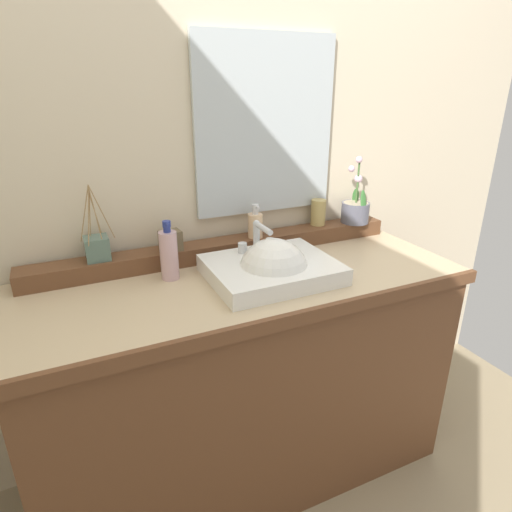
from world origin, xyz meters
name	(u,v)px	position (x,y,z in m)	size (l,w,h in m)	color
floor	(248,474)	(0.00, 0.00, -0.05)	(3.07, 3.75, 0.10)	gray
wall_back	(203,115)	(0.00, 0.40, 1.37)	(3.07, 0.20, 2.74)	beige
vanity_cabinet	(247,381)	(0.00, 0.00, 0.43)	(1.52, 0.58, 0.86)	brown
back_ledge	(223,248)	(0.00, 0.22, 0.89)	(1.44, 0.10, 0.06)	brown
sink_basin	(273,272)	(0.08, -0.04, 0.89)	(0.42, 0.34, 0.27)	white
potted_plant	(355,209)	(0.60, 0.21, 0.98)	(0.12, 0.12, 0.28)	slate
soap_dispenser	(255,224)	(0.13, 0.21, 0.98)	(0.06, 0.06, 0.13)	beige
tumbler_cup	(318,212)	(0.44, 0.24, 0.98)	(0.06, 0.06, 0.11)	tan
reed_diffuser	(97,248)	(-0.45, 0.23, 0.97)	(0.11, 0.10, 0.26)	#526C61
trinket_box	(171,241)	(-0.20, 0.21, 0.96)	(0.07, 0.06, 0.07)	brown
lotion_bottle	(169,254)	(-0.24, 0.11, 0.95)	(0.06, 0.06, 0.20)	#C8A1A9
mirror	(266,127)	(0.21, 0.28, 1.33)	(0.57, 0.02, 0.65)	silver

